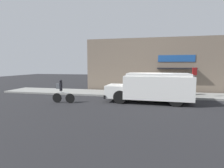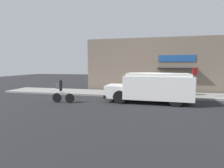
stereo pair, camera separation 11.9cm
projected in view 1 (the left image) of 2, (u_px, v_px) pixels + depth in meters
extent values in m
plane|color=#232326|center=(154.00, 98.00, 13.82)|extent=(70.00, 70.00, 0.00)
cube|color=gray|center=(154.00, 94.00, 15.27)|extent=(28.00, 2.99, 0.15)
cube|color=#756656|center=(154.00, 65.00, 16.81)|extent=(13.42, 0.18, 5.25)
cube|color=#1E4C93|center=(176.00, 58.00, 16.22)|extent=(3.29, 0.05, 0.62)
cube|color=black|center=(177.00, 68.00, 15.99)|extent=(3.46, 0.70, 0.10)
cube|color=white|center=(157.00, 87.00, 12.13)|extent=(4.58, 2.26, 1.57)
cube|color=white|center=(116.00, 91.00, 12.87)|extent=(1.38, 1.99, 0.86)
cube|color=white|center=(158.00, 75.00, 12.04)|extent=(4.21, 2.08, 0.18)
cube|color=black|center=(108.00, 95.00, 13.05)|extent=(0.19, 2.08, 0.24)
cube|color=red|center=(141.00, 84.00, 13.69)|extent=(0.04, 0.44, 0.44)
cylinder|color=black|center=(124.00, 93.00, 13.66)|extent=(0.92, 0.29, 0.91)
cylinder|color=black|center=(120.00, 97.00, 11.92)|extent=(0.92, 0.29, 0.91)
cylinder|color=black|center=(173.00, 95.00, 12.80)|extent=(0.92, 0.29, 0.91)
cylinder|color=black|center=(176.00, 99.00, 11.06)|extent=(0.92, 0.29, 0.91)
cylinder|color=black|center=(70.00, 98.00, 12.07)|extent=(0.67, 0.06, 0.67)
cylinder|color=black|center=(57.00, 98.00, 12.25)|extent=(0.67, 0.06, 0.67)
cylinder|color=#999EA3|center=(63.00, 93.00, 12.12)|extent=(0.92, 0.06, 0.04)
cylinder|color=#999EA3|center=(61.00, 92.00, 12.14)|extent=(0.04, 0.04, 0.12)
cube|color=black|center=(61.00, 87.00, 12.11)|extent=(0.13, 0.20, 0.59)
sphere|color=black|center=(61.00, 81.00, 12.06)|extent=(0.20, 0.20, 0.20)
cube|color=#565B60|center=(58.00, 86.00, 12.14)|extent=(0.26, 0.15, 0.36)
cylinder|color=slate|center=(194.00, 82.00, 13.63)|extent=(0.07, 0.07, 2.34)
cube|color=red|center=(195.00, 71.00, 13.50)|extent=(0.45, 0.45, 0.60)
cylinder|color=#2D5138|center=(191.00, 89.00, 14.63)|extent=(0.51, 0.51, 0.93)
cylinder|color=black|center=(191.00, 84.00, 14.58)|extent=(0.52, 0.52, 0.04)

